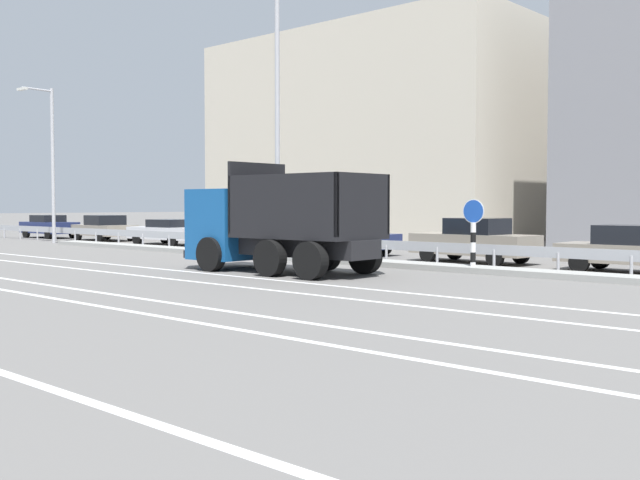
# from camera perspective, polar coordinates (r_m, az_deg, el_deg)

# --- Properties ---
(ground_plane) EXTENTS (320.00, 320.00, 0.00)m
(ground_plane) POSITION_cam_1_polar(r_m,az_deg,el_deg) (25.00, -3.49, -1.93)
(ground_plane) COLOR #605E5B
(lane_strip_0) EXTENTS (63.39, 0.16, 0.01)m
(lane_strip_0) POSITION_cam_1_polar(r_m,az_deg,el_deg) (21.13, -6.24, -2.78)
(lane_strip_0) COLOR silver
(lane_strip_0) RESTS_ON ground_plane
(lane_strip_1) EXTENTS (63.39, 0.16, 0.01)m
(lane_strip_1) POSITION_cam_1_polar(r_m,az_deg,el_deg) (20.04, -9.92, -3.10)
(lane_strip_1) COLOR silver
(lane_strip_1) RESTS_ON ground_plane
(lane_strip_2) EXTENTS (63.39, 0.16, 0.01)m
(lane_strip_2) POSITION_cam_1_polar(r_m,az_deg,el_deg) (18.38, -17.32, -3.70)
(lane_strip_2) COLOR silver
(lane_strip_2) RESTS_ON ground_plane
(lane_strip_3) EXTENTS (63.39, 0.16, 0.01)m
(lane_strip_3) POSITION_cam_1_polar(r_m,az_deg,el_deg) (17.79, -20.81, -3.97)
(lane_strip_3) COLOR silver
(lane_strip_3) RESTS_ON ground_plane
(median_island) EXTENTS (34.87, 1.10, 0.18)m
(median_island) POSITION_cam_1_polar(r_m,az_deg,el_deg) (26.56, -0.10, -1.46)
(median_island) COLOR gray
(median_island) RESTS_ON ground_plane
(median_guardrail) EXTENTS (63.39, 0.09, 0.78)m
(median_guardrail) POSITION_cam_1_polar(r_m,az_deg,el_deg) (27.43, 1.61, -0.32)
(median_guardrail) COLOR #9EA0A5
(median_guardrail) RESTS_ON ground_plane
(dump_truck) EXTENTS (6.36, 2.86, 3.30)m
(dump_truck) POSITION_cam_1_polar(r_m,az_deg,el_deg) (22.85, -4.29, 0.81)
(dump_truck) COLOR #144C8C
(dump_truck) RESTS_ON ground_plane
(median_road_sign) EXTENTS (0.72, 0.16, 2.18)m
(median_road_sign) POSITION_cam_1_polar(r_m,az_deg,el_deg) (22.76, 11.60, 0.46)
(median_road_sign) COLOR white
(median_road_sign) RESTS_ON ground_plane
(street_lamp_0) EXTENTS (0.71, 1.86, 8.09)m
(street_lamp_0) POSITION_cam_1_polar(r_m,az_deg,el_deg) (41.72, -19.86, 5.92)
(street_lamp_0) COLOR #ADADB2
(street_lamp_0) RESTS_ON ground_plane
(street_lamp_1) EXTENTS (0.71, 2.52, 10.86)m
(street_lamp_1) POSITION_cam_1_polar(r_m,az_deg,el_deg) (28.05, -3.52, 10.79)
(street_lamp_1) COLOR #ADADB2
(street_lamp_1) RESTS_ON ground_plane
(parked_car_0) EXTENTS (4.23, 1.89, 1.39)m
(parked_car_0) POSITION_cam_1_polar(r_m,az_deg,el_deg) (48.39, -19.95, 1.00)
(parked_car_0) COLOR navy
(parked_car_0) RESTS_ON ground_plane
(parked_car_1) EXTENTS (4.47, 2.25, 1.43)m
(parked_car_1) POSITION_cam_1_polar(r_m,az_deg,el_deg) (43.86, -16.11, 0.90)
(parked_car_1) COLOR gray
(parked_car_1) RESTS_ON ground_plane
(parked_car_2) EXTENTS (4.53, 2.15, 1.29)m
(parked_car_2) POSITION_cam_1_polar(r_m,az_deg,el_deg) (38.34, -11.44, 0.64)
(parked_car_2) COLOR silver
(parked_car_2) RESTS_ON ground_plane
(parked_car_3) EXTENTS (4.44, 2.03, 1.29)m
(parked_car_3) POSITION_cam_1_polar(r_m,az_deg,el_deg) (33.63, -5.09, 0.39)
(parked_car_3) COLOR navy
(parked_car_3) RESTS_ON ground_plane
(parked_car_4) EXTENTS (4.41, 2.15, 1.43)m
(parked_car_4) POSITION_cam_1_polar(r_m,az_deg,el_deg) (30.17, 1.95, 0.23)
(parked_car_4) COLOR navy
(parked_car_4) RESTS_ON ground_plane
(parked_car_5) EXTENTS (4.46, 1.98, 1.56)m
(parked_car_5) POSITION_cam_1_polar(r_m,az_deg,el_deg) (26.46, 11.68, -0.05)
(parked_car_5) COLOR gray
(parked_car_5) RESTS_ON ground_plane
(parked_car_6) EXTENTS (4.33, 1.97, 1.42)m
(parked_car_6) POSITION_cam_1_polar(r_m,az_deg,el_deg) (23.88, 22.79, -0.65)
(parked_car_6) COLOR gray
(parked_car_6) RESTS_ON ground_plane
(background_building_0) EXTENTS (20.89, 13.83, 12.56)m
(background_building_0) POSITION_cam_1_polar(r_m,az_deg,el_deg) (49.37, 5.36, 7.64)
(background_building_0) COLOR beige
(background_building_0) RESTS_ON ground_plane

